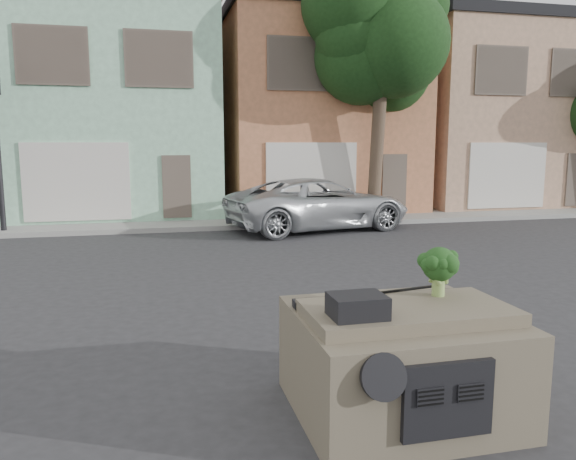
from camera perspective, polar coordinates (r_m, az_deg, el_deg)
name	(u,v)px	position (r m, az deg, el deg)	size (l,w,h in m)	color
ground_plane	(314,320)	(8.54, 2.62, -9.09)	(120.00, 120.00, 0.00)	#303033
sidewalk	(225,221)	(18.62, -6.39, 0.88)	(40.00, 3.00, 0.15)	gray
townhouse_mint	(117,112)	(22.37, -17.00, 11.38)	(7.20, 8.20, 7.55)	#9AD3AF
townhouse_tan	(310,115)	(23.20, 2.22, 11.64)	(7.20, 8.20, 7.55)	#B9734D
townhouse_beige	(475,117)	(26.24, 18.49, 10.87)	(7.20, 8.20, 7.55)	tan
silver_pickup	(319,229)	(17.27, 3.15, 0.05)	(2.62, 5.67, 1.58)	silver
tree_near	(378,93)	(19.12, 9.14, 13.58)	(4.40, 4.00, 8.50)	#163413
car_dashboard	(400,357)	(5.70, 11.27, -12.58)	(2.00, 1.80, 1.12)	brown
instrument_hump	(357,306)	(4.97, 7.06, -7.66)	(0.48, 0.38, 0.20)	black
wiper_arm	(411,289)	(5.97, 12.35, -5.88)	(0.70, 0.03, 0.02)	black
broccoli	(439,271)	(5.76, 15.08, -4.04)	(0.41, 0.41, 0.50)	#183913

